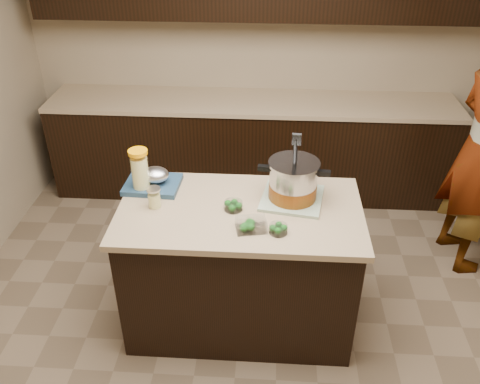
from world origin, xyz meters
name	(u,v)px	position (x,y,z in m)	size (l,w,h in m)	color
ground_plane	(240,317)	(0.00, 0.00, 0.00)	(4.00, 4.00, 0.00)	brown
room_shell	(240,77)	(0.00, 0.00, 1.71)	(4.04, 4.04, 2.72)	tan
back_cabinets	(253,94)	(0.00, 1.74, 0.94)	(3.60, 0.63, 2.33)	black
island	(240,267)	(0.00, 0.00, 0.45)	(1.46, 0.81, 0.90)	black
dish_towel	(292,198)	(0.31, 0.12, 0.91)	(0.36, 0.36, 0.02)	#547D54
stock_pot	(293,182)	(0.31, 0.12, 1.02)	(0.43, 0.34, 0.44)	#B7B7BC
lemonade_pitcher	(140,173)	(-0.62, 0.16, 1.03)	(0.15, 0.15, 0.29)	#EFEA92
mason_jar	(154,198)	(-0.51, -0.01, 0.96)	(0.11, 0.11, 0.14)	#EFEA92
broccoli_tub_left	(233,206)	(-0.04, -0.01, 0.92)	(0.15, 0.15, 0.05)	silver
broccoli_tub_right	(278,229)	(0.23, -0.22, 0.92)	(0.13, 0.13, 0.05)	silver
broccoli_tub_rect	(251,225)	(0.08, -0.20, 0.93)	(0.19, 0.15, 0.06)	silver
blue_tray	(154,181)	(-0.56, 0.22, 0.94)	(0.35, 0.29, 0.13)	navy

